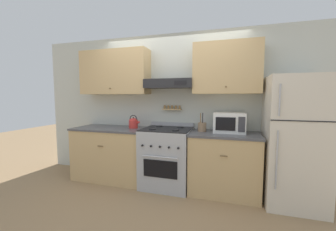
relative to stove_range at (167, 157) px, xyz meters
name	(u,v)px	position (x,y,z in m)	size (l,w,h in m)	color
ground_plane	(161,194)	(0.00, -0.33, -0.48)	(16.00, 16.00, 0.00)	#937551
wall_back	(169,95)	(-0.06, 0.31, 1.02)	(5.20, 0.46, 2.55)	silver
counter_left	(112,153)	(-1.04, 0.02, -0.02)	(1.30, 0.69, 0.92)	tan
counter_right	(224,163)	(0.91, 0.02, -0.02)	(1.03, 0.69, 0.92)	tan
stove_range	(167,157)	(0.00, 0.00, 0.00)	(0.77, 0.72, 1.02)	#ADAFB5
refrigerator	(293,141)	(1.81, -0.04, 0.39)	(0.72, 0.78, 1.74)	beige
tea_kettle	(133,123)	(-0.64, 0.09, 0.53)	(0.20, 0.16, 0.23)	red
microwave	(229,123)	(0.97, 0.11, 0.59)	(0.47, 0.36, 0.30)	white
utensil_crock	(202,127)	(0.56, 0.09, 0.51)	(0.13, 0.13, 0.29)	#8E7051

